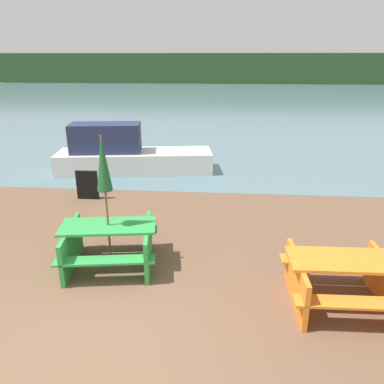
{
  "coord_description": "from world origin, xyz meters",
  "views": [
    {
      "loc": [
        1.62,
        -3.4,
        3.46
      ],
      "look_at": [
        1.02,
        3.79,
        0.85
      ],
      "focal_mm": 35.0,
      "sensor_mm": 36.0,
      "label": 1
    }
  ],
  "objects_px": {
    "picnic_table_green": "(110,242)",
    "boat": "(127,154)",
    "picnic_table_orange": "(341,277)",
    "umbrella_darkgreen": "(103,165)",
    "signboard": "(87,185)"
  },
  "relations": [
    {
      "from": "picnic_table_green",
      "to": "boat",
      "type": "bearing_deg",
      "value": 101.2
    },
    {
      "from": "picnic_table_orange",
      "to": "boat",
      "type": "distance_m",
      "value": 8.08
    },
    {
      "from": "picnic_table_orange",
      "to": "umbrella_darkgreen",
      "type": "distance_m",
      "value": 4.01
    },
    {
      "from": "umbrella_darkgreen",
      "to": "signboard",
      "type": "height_order",
      "value": "umbrella_darkgreen"
    },
    {
      "from": "boat",
      "to": "umbrella_darkgreen",
      "type": "bearing_deg",
      "value": -86.71
    },
    {
      "from": "picnic_table_orange",
      "to": "boat",
      "type": "bearing_deg",
      "value": 126.55
    },
    {
      "from": "umbrella_darkgreen",
      "to": "signboard",
      "type": "bearing_deg",
      "value": 115.74
    },
    {
      "from": "boat",
      "to": "signboard",
      "type": "relative_size",
      "value": 6.66
    },
    {
      "from": "picnic_table_green",
      "to": "umbrella_darkgreen",
      "type": "xyz_separation_m",
      "value": [
        -0.0,
        0.0,
        1.37
      ]
    },
    {
      "from": "picnic_table_green",
      "to": "umbrella_darkgreen",
      "type": "bearing_deg",
      "value": 97.13
    },
    {
      "from": "picnic_table_green",
      "to": "umbrella_darkgreen",
      "type": "distance_m",
      "value": 1.37
    },
    {
      "from": "umbrella_darkgreen",
      "to": "signboard",
      "type": "xyz_separation_m",
      "value": [
        -1.53,
        3.17,
        -1.45
      ]
    },
    {
      "from": "picnic_table_orange",
      "to": "signboard",
      "type": "xyz_separation_m",
      "value": [
        -5.21,
        3.95,
        -0.07
      ]
    },
    {
      "from": "umbrella_darkgreen",
      "to": "picnic_table_orange",
      "type": "bearing_deg",
      "value": -12.09
    },
    {
      "from": "picnic_table_orange",
      "to": "boat",
      "type": "xyz_separation_m",
      "value": [
        -4.81,
        6.49,
        0.11
      ]
    }
  ]
}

